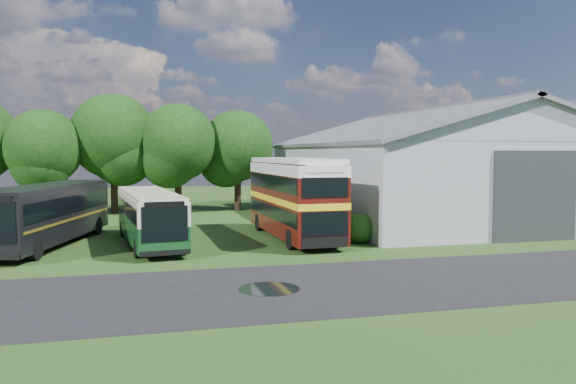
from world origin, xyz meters
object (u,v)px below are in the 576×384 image
object	(u,v)px
bus_green_single	(149,216)
bus_maroon_double	(293,198)
storage_shed	(427,162)
bus_dark_single	(47,213)

from	to	relation	value
bus_green_single	bus_maroon_double	size ratio (longest dim) A/B	0.98
storage_shed	bus_dark_single	world-z (taller)	storage_shed
storage_shed	bus_dark_single	size ratio (longest dim) A/B	2.09
bus_green_single	bus_dark_single	xyz separation A→B (m)	(-5.17, 1.07, 0.19)
storage_shed	bus_green_single	distance (m)	22.10
bus_green_single	storage_shed	bearing A→B (deg)	14.23
storage_shed	bus_maroon_double	world-z (taller)	storage_shed
bus_dark_single	storage_shed	bearing A→B (deg)	29.47
bus_maroon_double	storage_shed	bearing A→B (deg)	29.98
bus_maroon_double	bus_dark_single	distance (m)	13.17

